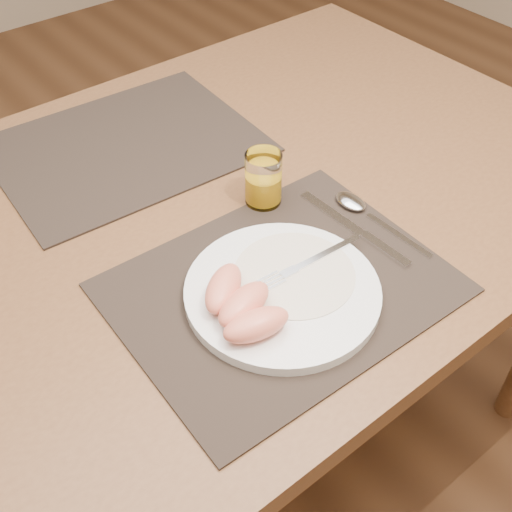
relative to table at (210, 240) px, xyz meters
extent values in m
plane|color=#56351D|center=(0.00, 0.00, -0.67)|extent=(5.00, 5.00, 0.00)
cube|color=brown|center=(0.00, 0.00, 0.06)|extent=(1.40, 0.90, 0.04)
cylinder|color=brown|center=(0.62, 0.37, -0.31)|extent=(0.06, 0.06, 0.71)
cube|color=black|center=(-0.03, -0.22, 0.09)|extent=(0.46, 0.36, 0.00)
cube|color=black|center=(-0.02, 0.22, 0.09)|extent=(0.47, 0.37, 0.00)
cylinder|color=white|center=(-0.04, -0.23, 0.10)|extent=(0.27, 0.27, 0.02)
cylinder|color=white|center=(-0.01, -0.22, 0.10)|extent=(0.17, 0.17, 0.00)
cube|color=silver|center=(0.06, -0.22, 0.11)|extent=(0.12, 0.02, 0.00)
cube|color=silver|center=(-0.01, -0.22, 0.11)|extent=(0.03, 0.02, 0.00)
cube|color=silver|center=(-0.04, -0.22, 0.11)|extent=(0.04, 0.03, 0.00)
cube|color=silver|center=(0.13, -0.15, 0.09)|extent=(0.02, 0.13, 0.00)
cube|color=silver|center=(0.14, -0.26, 0.09)|extent=(0.02, 0.09, 0.01)
cube|color=silver|center=(0.18, -0.25, 0.09)|extent=(0.01, 0.13, 0.00)
ellipsoid|color=silver|center=(0.17, -0.15, 0.09)|extent=(0.04, 0.06, 0.01)
cylinder|color=white|center=(0.07, -0.06, 0.13)|extent=(0.06, 0.06, 0.09)
cylinder|color=#FFB315|center=(0.07, -0.06, 0.11)|extent=(0.05, 0.05, 0.04)
ellipsoid|color=#EE8061|center=(-0.12, -0.28, 0.12)|extent=(0.10, 0.06, 0.04)
ellipsoid|color=#EE8061|center=(-0.11, -0.24, 0.12)|extent=(0.10, 0.06, 0.04)
ellipsoid|color=#EE8061|center=(-0.11, -0.20, 0.12)|extent=(0.10, 0.09, 0.04)
camera|label=1|loc=(-0.44, -0.68, 0.74)|focal=45.00mm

